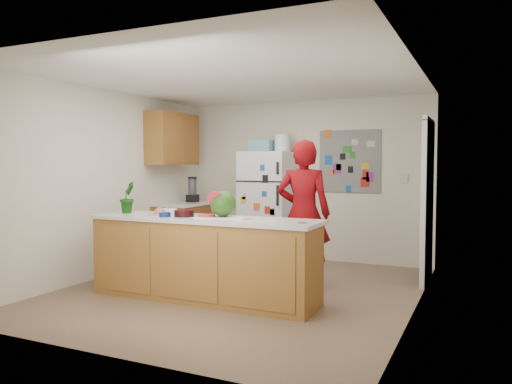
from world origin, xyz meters
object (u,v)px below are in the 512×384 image
at_px(refrigerator, 268,206).
at_px(cherry_bowl, 184,213).
at_px(person, 304,214).
at_px(watermelon, 223,204).

relative_size(refrigerator, cherry_bowl, 7.66).
distance_m(person, watermelon, 1.13).
bearing_deg(watermelon, person, 57.24).
bearing_deg(cherry_bowl, watermelon, 11.53).
height_order(watermelon, cherry_bowl, watermelon).
height_order(refrigerator, watermelon, refrigerator).
bearing_deg(refrigerator, cherry_bowl, -89.48).
xyz_separation_m(refrigerator, cherry_bowl, (0.02, -2.41, 0.11)).
bearing_deg(person, watermelon, 47.23).
relative_size(refrigerator, watermelon, 5.98).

